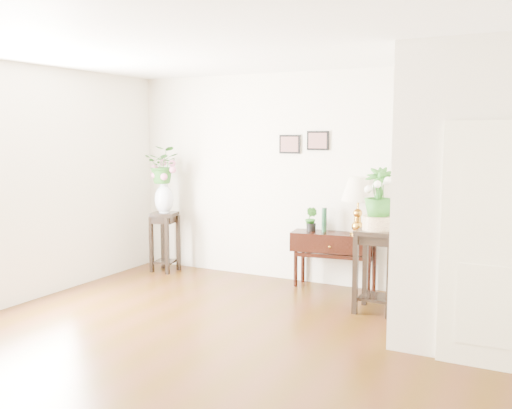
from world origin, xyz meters
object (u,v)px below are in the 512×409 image
Objects in this scene: console_table at (334,261)px; plant_stand_b at (377,271)px; plant_stand_a at (165,242)px; table_lamp at (358,207)px.

console_table is 1.02m from plant_stand_b.
plant_stand_a is 0.93× the size of plant_stand_b.
plant_stand_a is at bearing 176.93° from console_table.
plant_stand_a is (-2.50, -0.23, 0.07)m from console_table.
plant_stand_b reaches higher than plant_stand_a.
plant_stand_a is at bearing -175.31° from table_lamp.
plant_stand_b is at bearing -51.23° from console_table.
table_lamp is 0.79× the size of plant_stand_b.
table_lamp is at bearing 4.69° from plant_stand_a.
table_lamp reaches higher than plant_stand_a.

